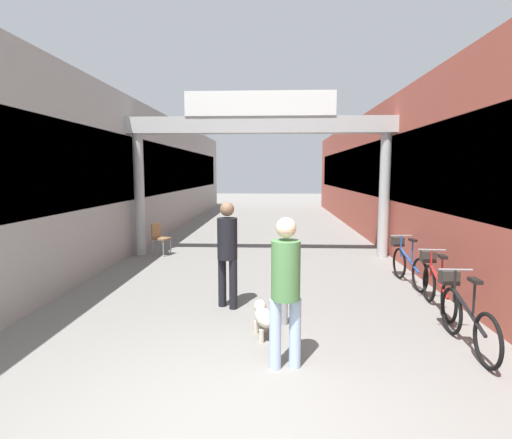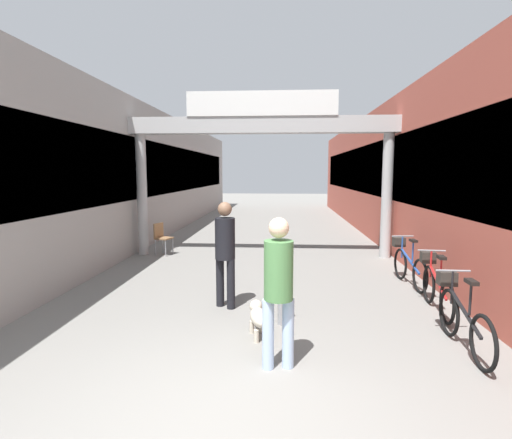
{
  "view_description": "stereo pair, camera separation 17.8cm",
  "coord_description": "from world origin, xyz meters",
  "px_view_note": "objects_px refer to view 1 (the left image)",
  "views": [
    {
      "loc": [
        0.4,
        -3.4,
        2.31
      ],
      "look_at": [
        0.0,
        5.1,
        1.3
      ],
      "focal_mm": 28.0,
      "sensor_mm": 36.0,
      "label": 1
    },
    {
      "loc": [
        0.57,
        -3.39,
        2.31
      ],
      "look_at": [
        0.0,
        5.1,
        1.3
      ],
      "focal_mm": 28.0,
      "sensor_mm": 36.0,
      "label": 2
    }
  ],
  "objects_px": {
    "pedestrian_with_dog": "(286,282)",
    "bollard_post_metal": "(285,293)",
    "bicycle_black_nearest": "(464,314)",
    "pedestrian_companion": "(227,247)",
    "bicycle_red_second": "(436,284)",
    "dog_on_leash": "(263,316)",
    "cafe_chair_wood_nearer": "(159,236)",
    "bicycle_blue_third": "(407,263)"
  },
  "relations": [
    {
      "from": "pedestrian_with_dog",
      "to": "bollard_post_metal",
      "type": "height_order",
      "value": "pedestrian_with_dog"
    },
    {
      "from": "pedestrian_with_dog",
      "to": "bicycle_black_nearest",
      "type": "height_order",
      "value": "pedestrian_with_dog"
    },
    {
      "from": "pedestrian_companion",
      "to": "bicycle_red_second",
      "type": "bearing_deg",
      "value": 1.41
    },
    {
      "from": "dog_on_leash",
      "to": "cafe_chair_wood_nearer",
      "type": "relative_size",
      "value": 0.74
    },
    {
      "from": "bicycle_black_nearest",
      "to": "bicycle_blue_third",
      "type": "distance_m",
      "value": 3.04
    },
    {
      "from": "pedestrian_companion",
      "to": "bicycle_black_nearest",
      "type": "height_order",
      "value": "pedestrian_companion"
    },
    {
      "from": "dog_on_leash",
      "to": "bicycle_blue_third",
      "type": "height_order",
      "value": "bicycle_blue_third"
    },
    {
      "from": "bicycle_blue_third",
      "to": "cafe_chair_wood_nearer",
      "type": "height_order",
      "value": "bicycle_blue_third"
    },
    {
      "from": "pedestrian_with_dog",
      "to": "dog_on_leash",
      "type": "relative_size",
      "value": 2.74
    },
    {
      "from": "pedestrian_with_dog",
      "to": "bicycle_red_second",
      "type": "distance_m",
      "value": 3.45
    },
    {
      "from": "pedestrian_companion",
      "to": "bicycle_red_second",
      "type": "xyz_separation_m",
      "value": [
        3.54,
        0.09,
        -0.61
      ]
    },
    {
      "from": "pedestrian_with_dog",
      "to": "pedestrian_companion",
      "type": "relative_size",
      "value": 0.99
    },
    {
      "from": "pedestrian_with_dog",
      "to": "bicycle_black_nearest",
      "type": "relative_size",
      "value": 1.06
    },
    {
      "from": "dog_on_leash",
      "to": "bicycle_blue_third",
      "type": "relative_size",
      "value": 0.39
    },
    {
      "from": "pedestrian_companion",
      "to": "bicycle_blue_third",
      "type": "xyz_separation_m",
      "value": [
        3.56,
        1.67,
        -0.61
      ]
    },
    {
      "from": "bicycle_red_second",
      "to": "bollard_post_metal",
      "type": "distance_m",
      "value": 2.71
    },
    {
      "from": "pedestrian_companion",
      "to": "bollard_post_metal",
      "type": "relative_size",
      "value": 1.86
    },
    {
      "from": "bicycle_blue_third",
      "to": "dog_on_leash",
      "type": "bearing_deg",
      "value": -135.75
    },
    {
      "from": "bollard_post_metal",
      "to": "pedestrian_companion",
      "type": "bearing_deg",
      "value": 142.78
    },
    {
      "from": "bicycle_red_second",
      "to": "bollard_post_metal",
      "type": "relative_size",
      "value": 1.72
    },
    {
      "from": "dog_on_leash",
      "to": "pedestrian_with_dog",
      "type": "bearing_deg",
      "value": -72.58
    },
    {
      "from": "pedestrian_companion",
      "to": "cafe_chair_wood_nearer",
      "type": "xyz_separation_m",
      "value": [
        -2.43,
        4.27,
        -0.51
      ]
    },
    {
      "from": "pedestrian_companion",
      "to": "cafe_chair_wood_nearer",
      "type": "height_order",
      "value": "pedestrian_companion"
    },
    {
      "from": "bollard_post_metal",
      "to": "bicycle_blue_third",
      "type": "bearing_deg",
      "value": 42.59
    },
    {
      "from": "dog_on_leash",
      "to": "bicycle_red_second",
      "type": "xyz_separation_m",
      "value": [
        2.89,
        1.26,
        0.15
      ]
    },
    {
      "from": "pedestrian_with_dog",
      "to": "dog_on_leash",
      "type": "xyz_separation_m",
      "value": [
        -0.29,
        0.91,
        -0.75
      ]
    },
    {
      "from": "pedestrian_companion",
      "to": "bollard_post_metal",
      "type": "xyz_separation_m",
      "value": [
        0.95,
        -0.72,
        -0.55
      ]
    },
    {
      "from": "bicycle_black_nearest",
      "to": "cafe_chair_wood_nearer",
      "type": "xyz_separation_m",
      "value": [
        -5.75,
        5.64,
        0.1
      ]
    },
    {
      "from": "pedestrian_with_dog",
      "to": "dog_on_leash",
      "type": "bearing_deg",
      "value": 107.42
    },
    {
      "from": "bollard_post_metal",
      "to": "dog_on_leash",
      "type": "bearing_deg",
      "value": -124.97
    },
    {
      "from": "dog_on_leash",
      "to": "bicycle_red_second",
      "type": "height_order",
      "value": "bicycle_red_second"
    },
    {
      "from": "bicycle_black_nearest",
      "to": "cafe_chair_wood_nearer",
      "type": "height_order",
      "value": "bicycle_black_nearest"
    },
    {
      "from": "pedestrian_companion",
      "to": "pedestrian_with_dog",
      "type": "bearing_deg",
      "value": -66.04
    },
    {
      "from": "pedestrian_with_dog",
      "to": "bollard_post_metal",
      "type": "relative_size",
      "value": 1.84
    },
    {
      "from": "dog_on_leash",
      "to": "cafe_chair_wood_nearer",
      "type": "xyz_separation_m",
      "value": [
        -3.07,
        5.45,
        0.26
      ]
    },
    {
      "from": "dog_on_leash",
      "to": "bicycle_black_nearest",
      "type": "height_order",
      "value": "bicycle_black_nearest"
    },
    {
      "from": "pedestrian_with_dog",
      "to": "bicycle_blue_third",
      "type": "bearing_deg",
      "value": 54.99
    },
    {
      "from": "pedestrian_companion",
      "to": "bollard_post_metal",
      "type": "bearing_deg",
      "value": -37.22
    },
    {
      "from": "pedestrian_with_dog",
      "to": "pedestrian_companion",
      "type": "height_order",
      "value": "pedestrian_companion"
    },
    {
      "from": "pedestrian_with_dog",
      "to": "cafe_chair_wood_nearer",
      "type": "bearing_deg",
      "value": 117.81
    },
    {
      "from": "bicycle_red_second",
      "to": "cafe_chair_wood_nearer",
      "type": "bearing_deg",
      "value": 144.93
    },
    {
      "from": "bicycle_black_nearest",
      "to": "dog_on_leash",
      "type": "bearing_deg",
      "value": 175.97
    }
  ]
}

